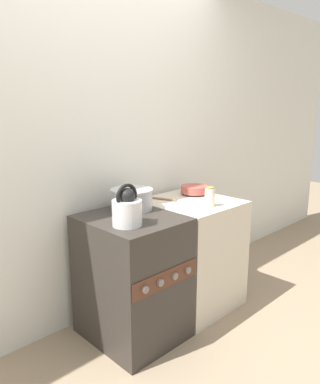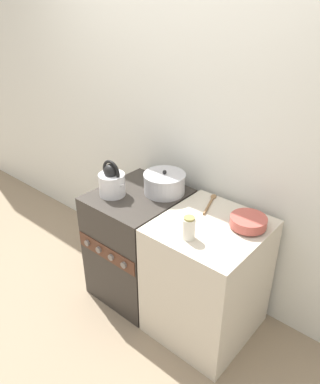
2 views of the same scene
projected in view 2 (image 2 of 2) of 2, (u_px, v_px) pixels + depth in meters
name	position (u px, v px, depth m)	size (l,w,h in m)	color
ground_plane	(111.00, 308.00, 2.74)	(12.00, 12.00, 0.00)	gray
wall_back	(176.00, 120.00, 2.62)	(7.00, 0.06, 2.50)	silver
stove	(139.00, 243.00, 2.75)	(0.55, 0.65, 0.83)	#332D28
counter	(207.00, 278.00, 2.42)	(0.62, 0.65, 0.83)	beige
kettle	(112.00, 182.00, 2.50)	(0.22, 0.18, 0.25)	silver
cooking_pot	(164.00, 183.00, 2.54)	(0.29, 0.29, 0.17)	#B2B2B7
enamel_bowl	(248.00, 222.00, 2.18)	(0.22, 0.22, 0.07)	#B75147
storage_jar	(189.00, 228.00, 2.08)	(0.07, 0.07, 0.14)	silver
wooden_spoon	(210.00, 202.00, 2.45)	(0.11, 0.26, 0.02)	olive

